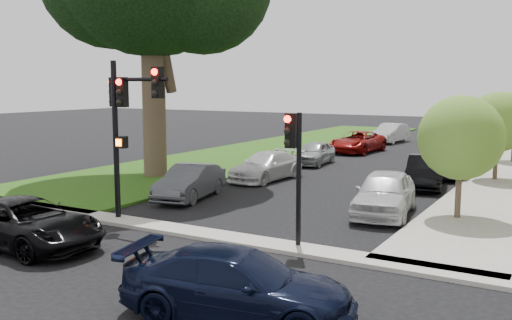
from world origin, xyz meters
The scene contains 19 objects.
ground centered at (0.00, 0.00, 0.00)m, with size 140.00×140.00×0.00m, color black.
grass_strip centered at (-9.00, 24.00, 0.06)m, with size 8.00×44.00×0.12m, color #234B14.
sidewalk_cross centered at (0.00, 2.00, 0.06)m, with size 60.00×1.00×0.12m, color #A89E8A.
small_tree_a centered at (6.20, 7.92, 2.82)m, with size 2.83×2.83×4.24m.
small_tree_b centered at (6.20, 16.92, 2.82)m, with size 2.83×2.83×4.25m.
traffic_signal_main centered at (-3.38, 2.23, 3.70)m, with size 2.62×0.68×5.37m.
traffic_signal_secondary centered at (2.86, 2.19, 2.67)m, with size 0.52×0.42×3.83m.
car_cross_near centered at (-3.79, -1.52, 0.69)m, with size 2.30×4.99×1.39m, color black.
car_cross_far centered at (4.03, -2.69, 0.68)m, with size 1.92×4.72×1.37m, color black.
car_parked_0 centered at (3.79, 7.50, 0.79)m, with size 1.86×4.63×1.58m, color silver.
car_parked_1 centered at (3.73, 13.64, 0.71)m, with size 1.51×4.34×1.43m, color black.
car_parked_2 centered at (3.79, 17.64, 0.74)m, with size 2.46×5.32×1.48m, color black.
car_parked_3 centered at (3.61, 25.05, 0.68)m, with size 1.60×3.98×1.36m, color maroon.
car_parked_4 centered at (3.42, 28.70, 0.75)m, with size 2.10×5.16×1.50m, color #999BA0.
car_parked_5 centered at (-3.85, 6.35, 0.69)m, with size 1.46×4.20×1.38m, color #3F4247.
car_parked_6 centered at (-3.42, 11.87, 0.67)m, with size 1.88×4.63×1.34m, color silver.
car_parked_7 centered at (-3.62, 17.92, 0.67)m, with size 1.58×3.94×1.34m, color #999BA0.
car_parked_8 centered at (-3.49, 24.73, 0.71)m, with size 2.37×5.14×1.43m, color maroon.
car_parked_9 centered at (-3.50, 32.22, 0.75)m, with size 1.59×4.55×1.50m, color silver.
Camera 1 is at (9.76, -11.85, 4.61)m, focal length 40.00 mm.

